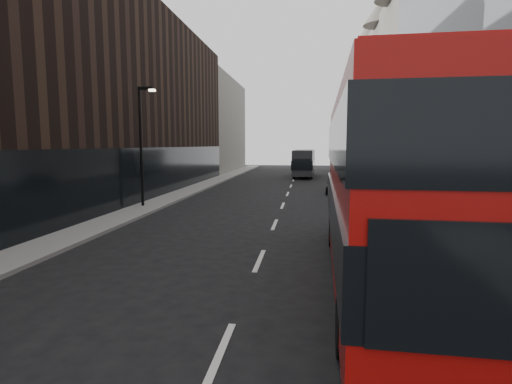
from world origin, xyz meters
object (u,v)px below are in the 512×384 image
(car_a, at_px, (360,219))
(car_c, at_px, (339,185))
(street_lamp, at_px, (142,138))
(red_bus, at_px, (388,182))
(grey_bus, at_px, (304,162))
(car_b, at_px, (350,195))

(car_a, relative_size, car_c, 0.96)
(street_lamp, bearing_deg, car_a, -26.71)
(red_bus, xyz_separation_m, grey_bus, (-2.59, 37.02, -1.11))
(car_b, bearing_deg, street_lamp, -170.88)
(red_bus, distance_m, car_b, 14.77)
(red_bus, height_order, car_a, red_bus)
(car_b, xyz_separation_m, car_c, (-0.26, 6.20, 0.02))
(car_c, bearing_deg, car_b, -80.74)
(grey_bus, relative_size, car_a, 2.36)
(grey_bus, bearing_deg, car_c, -77.62)
(street_lamp, xyz_separation_m, car_c, (12.16, 9.02, -3.54))
(car_c, bearing_deg, street_lamp, -136.59)
(grey_bus, xyz_separation_m, car_a, (2.63, -31.24, -0.99))
(grey_bus, relative_size, car_c, 2.27)
(grey_bus, xyz_separation_m, car_b, (3.13, -22.42, -1.09))
(red_bus, height_order, car_c, red_bus)
(red_bus, relative_size, car_c, 2.88)
(grey_bus, height_order, car_c, grey_bus)
(car_a, bearing_deg, car_c, 88.55)
(grey_bus, distance_m, car_a, 31.37)
(car_b, bearing_deg, car_a, -96.93)
(grey_bus, distance_m, car_c, 16.51)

